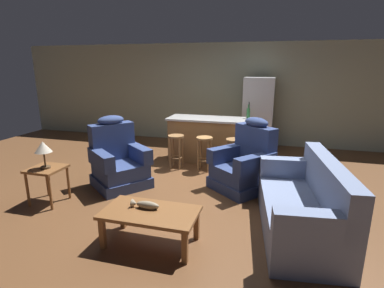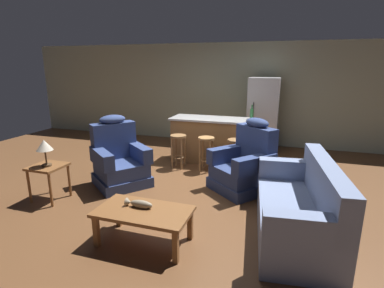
{
  "view_description": "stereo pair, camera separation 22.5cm",
  "coord_description": "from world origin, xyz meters",
  "px_view_note": "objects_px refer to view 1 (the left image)",
  "views": [
    {
      "loc": [
        1.32,
        -4.8,
        2.04
      ],
      "look_at": [
        0.0,
        -0.1,
        0.75
      ],
      "focal_mm": 28.0,
      "sensor_mm": 36.0,
      "label": 1
    },
    {
      "loc": [
        1.53,
        -4.74,
        2.04
      ],
      "look_at": [
        0.0,
        -0.1,
        0.75
      ],
      "focal_mm": 28.0,
      "sensor_mm": 36.0,
      "label": 2
    }
  ],
  "objects_px": {
    "table_lamp": "(43,148)",
    "refrigerator": "(258,114)",
    "couch": "(304,207)",
    "recliner_near_lamp": "(118,162)",
    "recliner_near_island": "(245,164)",
    "coffee_table": "(150,215)",
    "bar_stool_right": "(234,150)",
    "bottle_tall_green": "(248,113)",
    "end_table": "(47,174)",
    "bar_stool_left": "(176,145)",
    "kitchen_island": "(210,140)",
    "bar_stool_middle": "(204,147)",
    "fish_figurine": "(145,205)"
  },
  "relations": [
    {
      "from": "table_lamp",
      "to": "refrigerator",
      "type": "height_order",
      "value": "refrigerator"
    },
    {
      "from": "couch",
      "to": "recliner_near_lamp",
      "type": "distance_m",
      "value": 3.08
    },
    {
      "from": "recliner_near_island",
      "to": "refrigerator",
      "type": "height_order",
      "value": "refrigerator"
    },
    {
      "from": "coffee_table",
      "to": "bar_stool_right",
      "type": "relative_size",
      "value": 1.62
    },
    {
      "from": "refrigerator",
      "to": "bottle_tall_green",
      "type": "distance_m",
      "value": 1.01
    },
    {
      "from": "end_table",
      "to": "bar_stool_left",
      "type": "bearing_deg",
      "value": 56.32
    },
    {
      "from": "end_table",
      "to": "refrigerator",
      "type": "height_order",
      "value": "refrigerator"
    },
    {
      "from": "table_lamp",
      "to": "bar_stool_right",
      "type": "xyz_separation_m",
      "value": [
        2.51,
        2.07,
        -0.4
      ]
    },
    {
      "from": "recliner_near_lamp",
      "to": "table_lamp",
      "type": "height_order",
      "value": "recliner_near_lamp"
    },
    {
      "from": "kitchen_island",
      "to": "bar_stool_middle",
      "type": "relative_size",
      "value": 2.65
    },
    {
      "from": "fish_figurine",
      "to": "kitchen_island",
      "type": "height_order",
      "value": "kitchen_island"
    },
    {
      "from": "recliner_near_island",
      "to": "table_lamp",
      "type": "distance_m",
      "value": 3.15
    },
    {
      "from": "bar_stool_middle",
      "to": "refrigerator",
      "type": "xyz_separation_m",
      "value": [
        0.9,
        1.83,
        0.41
      ]
    },
    {
      "from": "bar_stool_left",
      "to": "bottle_tall_green",
      "type": "height_order",
      "value": "bottle_tall_green"
    },
    {
      "from": "end_table",
      "to": "bottle_tall_green",
      "type": "height_order",
      "value": "bottle_tall_green"
    },
    {
      "from": "recliner_near_lamp",
      "to": "refrigerator",
      "type": "distance_m",
      "value": 3.69
    },
    {
      "from": "coffee_table",
      "to": "bar_stool_left",
      "type": "xyz_separation_m",
      "value": [
        -0.57,
        2.64,
        0.11
      ]
    },
    {
      "from": "couch",
      "to": "table_lamp",
      "type": "relative_size",
      "value": 4.85
    },
    {
      "from": "bar_stool_left",
      "to": "bar_stool_right",
      "type": "bearing_deg",
      "value": 0.0
    },
    {
      "from": "fish_figurine",
      "to": "kitchen_island",
      "type": "distance_m",
      "value": 3.23
    },
    {
      "from": "table_lamp",
      "to": "bar_stool_middle",
      "type": "height_order",
      "value": "table_lamp"
    },
    {
      "from": "bar_stool_right",
      "to": "refrigerator",
      "type": "bearing_deg",
      "value": 80.32
    },
    {
      "from": "recliner_near_island",
      "to": "bar_stool_middle",
      "type": "relative_size",
      "value": 1.76
    },
    {
      "from": "bar_stool_left",
      "to": "bar_stool_right",
      "type": "xyz_separation_m",
      "value": [
        1.17,
        0.0,
        0.0
      ]
    },
    {
      "from": "recliner_near_island",
      "to": "table_lamp",
      "type": "xyz_separation_m",
      "value": [
        -2.79,
        -1.39,
        0.45
      ]
    },
    {
      "from": "bar_stool_left",
      "to": "bottle_tall_green",
      "type": "bearing_deg",
      "value": 32.54
    },
    {
      "from": "recliner_near_lamp",
      "to": "kitchen_island",
      "type": "distance_m",
      "value": 2.15
    },
    {
      "from": "couch",
      "to": "end_table",
      "type": "bearing_deg",
      "value": -4.6
    },
    {
      "from": "end_table",
      "to": "recliner_near_lamp",
      "type": "bearing_deg",
      "value": 53.6
    },
    {
      "from": "recliner_near_lamp",
      "to": "end_table",
      "type": "height_order",
      "value": "recliner_near_lamp"
    },
    {
      "from": "end_table",
      "to": "bar_stool_right",
      "type": "height_order",
      "value": "bar_stool_right"
    },
    {
      "from": "couch",
      "to": "recliner_near_island",
      "type": "xyz_separation_m",
      "value": [
        -0.85,
        1.21,
        0.08
      ]
    },
    {
      "from": "bar_stool_right",
      "to": "bottle_tall_green",
      "type": "relative_size",
      "value": 2.34
    },
    {
      "from": "bar_stool_right",
      "to": "refrigerator",
      "type": "xyz_separation_m",
      "value": [
        0.31,
        1.83,
        0.41
      ]
    },
    {
      "from": "bar_stool_middle",
      "to": "bar_stool_right",
      "type": "xyz_separation_m",
      "value": [
        0.58,
        0.0,
        0.0
      ]
    },
    {
      "from": "couch",
      "to": "table_lamp",
      "type": "height_order",
      "value": "table_lamp"
    },
    {
      "from": "bottle_tall_green",
      "to": "bar_stool_middle",
      "type": "bearing_deg",
      "value": -131.36
    },
    {
      "from": "couch",
      "to": "bottle_tall_green",
      "type": "xyz_separation_m",
      "value": [
        -0.97,
        2.74,
        0.72
      ]
    },
    {
      "from": "couch",
      "to": "refrigerator",
      "type": "relative_size",
      "value": 1.13
    },
    {
      "from": "coffee_table",
      "to": "couch",
      "type": "distance_m",
      "value": 1.89
    },
    {
      "from": "coffee_table",
      "to": "fish_figurine",
      "type": "bearing_deg",
      "value": 149.68
    },
    {
      "from": "fish_figurine",
      "to": "recliner_near_lamp",
      "type": "distance_m",
      "value": 1.88
    },
    {
      "from": "recliner_near_lamp",
      "to": "bar_stool_right",
      "type": "relative_size",
      "value": 1.76
    },
    {
      "from": "kitchen_island",
      "to": "bar_stool_left",
      "type": "distance_m",
      "value": 0.84
    },
    {
      "from": "table_lamp",
      "to": "refrigerator",
      "type": "bearing_deg",
      "value": 54.11
    },
    {
      "from": "kitchen_island",
      "to": "bar_stool_middle",
      "type": "xyz_separation_m",
      "value": [
        0.03,
        -0.63,
        -0.01
      ]
    },
    {
      "from": "recliner_near_island",
      "to": "fish_figurine",
      "type": "bearing_deg",
      "value": 13.39
    },
    {
      "from": "table_lamp",
      "to": "couch",
      "type": "bearing_deg",
      "value": 2.77
    },
    {
      "from": "end_table",
      "to": "table_lamp",
      "type": "height_order",
      "value": "table_lamp"
    },
    {
      "from": "coffee_table",
      "to": "kitchen_island",
      "type": "xyz_separation_m",
      "value": [
        -0.01,
        3.27,
        0.11
      ]
    }
  ]
}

